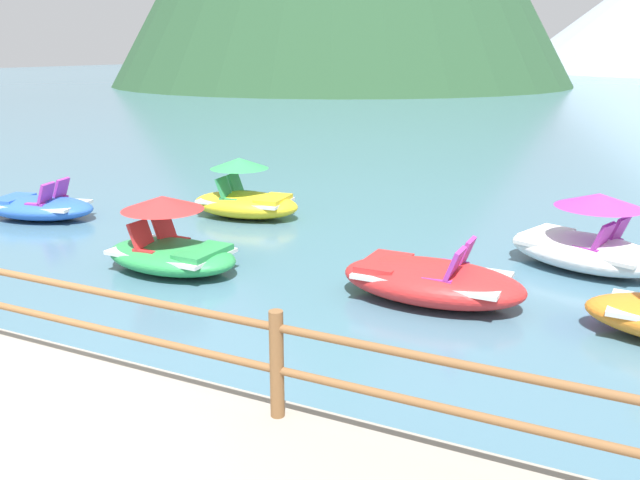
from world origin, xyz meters
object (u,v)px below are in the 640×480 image
pedal_boat_2 (245,198)px  pedal_boat_1 (40,207)px  pedal_boat_3 (170,246)px  pedal_boat_6 (587,243)px  pedal_boat_5 (431,280)px

pedal_boat_2 → pedal_boat_1: bearing=-152.0°
pedal_boat_1 → pedal_boat_3: (4.56, -1.53, 0.15)m
pedal_boat_1 → pedal_boat_3: pedal_boat_3 is taller
pedal_boat_3 → pedal_boat_6: (5.88, 2.98, 0.02)m
pedal_boat_2 → pedal_boat_3: 3.60m
pedal_boat_1 → pedal_boat_2: 4.23m
pedal_boat_5 → pedal_boat_6: size_ratio=0.93×
pedal_boat_2 → pedal_boat_5: size_ratio=0.93×
pedal_boat_1 → pedal_boat_2: size_ratio=1.05×
pedal_boat_1 → pedal_boat_6: 10.54m
pedal_boat_2 → pedal_boat_6: size_ratio=0.86×
pedal_boat_5 → pedal_boat_6: (1.79, 2.46, 0.12)m
pedal_boat_1 → pedal_boat_6: pedal_boat_6 is taller
pedal_boat_2 → pedal_boat_3: size_ratio=1.05×
pedal_boat_2 → pedal_boat_5: pedal_boat_2 is taller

